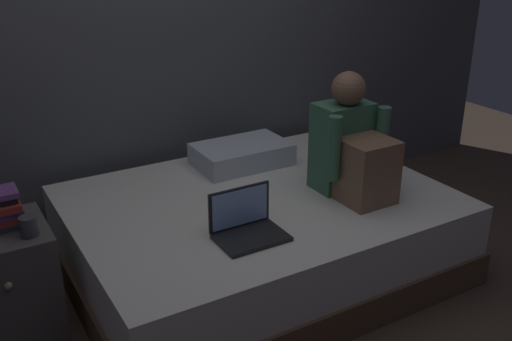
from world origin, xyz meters
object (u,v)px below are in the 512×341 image
(laptop, at_px, (247,225))
(pillow, at_px, (242,154))
(mug, at_px, (29,226))
(nightstand, at_px, (5,285))
(bed, at_px, (259,234))
(person_sitting, at_px, (352,149))

(laptop, relative_size, pillow, 0.57)
(pillow, bearing_deg, laptop, -117.83)
(laptop, height_order, mug, laptop)
(nightstand, xyz_separation_m, laptop, (1.03, -0.45, 0.24))
(pillow, distance_m, mug, 1.40)
(bed, distance_m, laptop, 0.53)
(pillow, height_order, mug, mug)
(bed, height_order, nightstand, nightstand)
(person_sitting, bearing_deg, pillow, 115.12)
(bed, relative_size, person_sitting, 3.05)
(nightstand, bearing_deg, person_sitting, -9.86)
(laptop, xyz_separation_m, pillow, (0.42, 0.79, 0.01))
(person_sitting, xyz_separation_m, pillow, (-0.31, 0.65, -0.19))
(nightstand, bearing_deg, pillow, 13.56)
(person_sitting, xyz_separation_m, mug, (-1.62, 0.18, -0.11))
(bed, height_order, person_sitting, person_sitting)
(pillow, bearing_deg, person_sitting, -64.88)
(bed, bearing_deg, person_sitting, -24.21)
(nightstand, height_order, person_sitting, person_sitting)
(mug, bearing_deg, person_sitting, -6.50)
(pillow, xyz_separation_m, mug, (-1.32, -0.47, 0.08))
(person_sitting, relative_size, pillow, 1.17)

